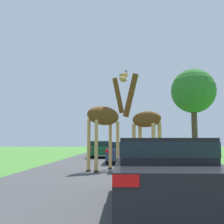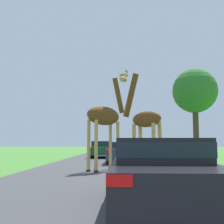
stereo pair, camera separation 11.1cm
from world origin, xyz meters
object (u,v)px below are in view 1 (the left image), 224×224
Objects in this scene: car_lead_maroon at (162,170)px; car_far_ahead at (120,152)px; car_queue_right at (140,147)px; tree_left_edge at (193,92)px; giraffe_near_road at (105,118)px; giraffe_companion at (143,121)px; car_queue_left at (101,149)px; car_verge_right at (99,148)px.

car_far_ahead is at bearing 94.39° from car_lead_maroon.
car_queue_right is at bearing 79.22° from car_far_ahead.
car_far_ahead is 14.30m from tree_left_edge.
car_lead_maroon is 0.53× the size of tree_left_edge.
giraffe_near_road is 0.93× the size of giraffe_companion.
car_queue_left is (-3.64, -3.65, -0.05)m from car_queue_right.
car_verge_right is (-4.25, 2.40, -0.10)m from car_queue_right.
car_queue_right is 0.49× the size of tree_left_edge.
car_far_ahead is 12.56m from car_verge_right.
giraffe_near_road reaches higher than car_verge_right.
car_queue_left is at bearing 134.59° from giraffe_near_road.
car_queue_left is 1.01× the size of car_far_ahead.
car_queue_left is (-2.96, 10.58, -1.66)m from giraffe_companion.
giraffe_near_road reaches higher than car_lead_maroon.
car_far_ahead is 0.51× the size of tree_left_edge.
car_verge_right is (-1.69, 17.45, -1.78)m from giraffe_near_road.
car_lead_maroon is (-0.25, -8.28, -1.65)m from giraffe_companion.
giraffe_companion is 11.11m from car_queue_left.
giraffe_companion reaches higher than car_lead_maroon.
car_queue_right reaches higher than car_far_ahead.
tree_left_edge is (8.28, 15.71, 4.09)m from giraffe_near_road.
giraffe_companion is 1.14× the size of car_queue_left.
car_queue_left is (-2.71, 18.86, -0.01)m from car_lead_maroon.
giraffe_near_road is 5.46m from car_far_ahead.
car_queue_right reaches higher than car_verge_right.
tree_left_edge is at bearing 74.00° from car_lead_maroon.
giraffe_near_road is 1.04× the size of car_lead_maroon.
giraffe_companion is at bearing 88.28° from car_lead_maroon.
giraffe_companion is 4.77m from car_far_ahead.
giraffe_near_road is 17.62m from car_verge_right.
giraffe_near_road reaches higher than car_queue_left.
giraffe_near_road is at bearing -84.63° from car_queue_left.
tree_left_edge reaches higher than car_lead_maroon.
car_verge_right is (-3.33, 24.90, -0.06)m from car_lead_maroon.
car_verge_right is (-0.62, 6.04, -0.05)m from car_queue_left.
tree_left_edge is at bearing -9.87° from car_verge_right.
tree_left_edge is at bearing 6.61° from car_queue_right.
car_queue_left reaches higher than car_far_ahead.
car_far_ahead is (-1.89, -9.93, -0.08)m from car_queue_right.
giraffe_near_road reaches higher than car_far_ahead.
car_far_ahead is (-1.21, 4.29, -1.69)m from giraffe_companion.
car_lead_maroon is 12.61m from car_far_ahead.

